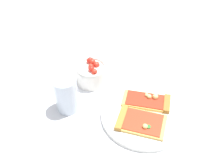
# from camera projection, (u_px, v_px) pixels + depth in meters

# --- Properties ---
(ground_plane) EXTENTS (2.40, 2.40, 0.00)m
(ground_plane) POSITION_uv_depth(u_px,v_px,m) (136.00, 113.00, 0.86)
(ground_plane) COLOR silver
(ground_plane) RESTS_ON ground
(plate) EXTENTS (0.28, 0.28, 0.01)m
(plate) POSITION_uv_depth(u_px,v_px,m) (144.00, 114.00, 0.85)
(plate) COLOR silver
(plate) RESTS_ON ground_plane
(pizza_slice_near) EXTENTS (0.17, 0.14, 0.03)m
(pizza_slice_near) POSITION_uv_depth(u_px,v_px,m) (150.00, 101.00, 0.87)
(pizza_slice_near) COLOR #E5B256
(pizza_slice_near) RESTS_ON plate
(pizza_slice_far) EXTENTS (0.17, 0.15, 0.02)m
(pizza_slice_far) POSITION_uv_depth(u_px,v_px,m) (138.00, 122.00, 0.81)
(pizza_slice_far) COLOR #E5B256
(pizza_slice_far) RESTS_ON plate
(salad_bowl) EXTENTS (0.11, 0.11, 0.08)m
(salad_bowl) POSITION_uv_depth(u_px,v_px,m) (92.00, 73.00, 0.95)
(salad_bowl) COLOR white
(salad_bowl) RESTS_ON ground_plane
(soda_glass) EXTENTS (0.07, 0.07, 0.12)m
(soda_glass) POSITION_uv_depth(u_px,v_px,m) (66.00, 95.00, 0.84)
(soda_glass) COLOR silver
(soda_glass) RESTS_ON ground_plane
(paper_napkin) EXTENTS (0.12, 0.14, 0.00)m
(paper_napkin) POSITION_uv_depth(u_px,v_px,m) (141.00, 63.00, 1.04)
(paper_napkin) COLOR silver
(paper_napkin) RESTS_ON ground_plane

